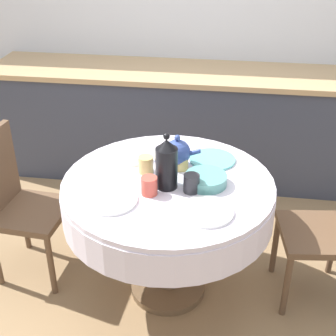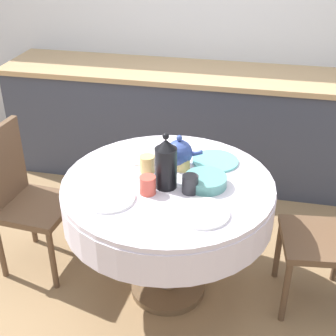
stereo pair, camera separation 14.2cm
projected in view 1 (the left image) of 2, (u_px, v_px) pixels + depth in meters
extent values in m
plane|color=#8E704C|center=(168.00, 289.00, 2.81)|extent=(12.00, 12.00, 0.00)
cube|color=silver|center=(200.00, 8.00, 3.69)|extent=(7.00, 0.05, 2.60)
cube|color=#383D4C|center=(193.00, 126.00, 3.83)|extent=(3.20, 0.60, 0.86)
cube|color=tan|center=(195.00, 73.00, 3.61)|extent=(3.24, 0.64, 0.04)
cylinder|color=brown|center=(168.00, 286.00, 2.80)|extent=(0.44, 0.44, 0.04)
cylinder|color=brown|center=(168.00, 251.00, 2.67)|extent=(0.11, 0.11, 0.51)
cylinder|color=silver|center=(168.00, 200.00, 2.50)|extent=(1.12, 1.12, 0.18)
cylinder|color=silver|center=(168.00, 184.00, 2.45)|extent=(1.11, 1.11, 0.03)
cube|color=brown|center=(317.00, 234.00, 2.58)|extent=(0.44, 0.44, 0.04)
cylinder|color=brown|center=(286.00, 286.00, 2.54)|extent=(0.04, 0.04, 0.41)
cylinder|color=brown|center=(275.00, 245.00, 2.85)|extent=(0.04, 0.04, 0.41)
cylinder|color=brown|center=(333.00, 246.00, 2.84)|extent=(0.04, 0.04, 0.41)
cube|color=brown|center=(32.00, 212.00, 2.76)|extent=(0.43, 0.43, 0.04)
cylinder|color=brown|center=(75.00, 229.00, 2.99)|extent=(0.04, 0.04, 0.41)
cylinder|color=brown|center=(51.00, 266.00, 2.69)|extent=(0.04, 0.04, 0.41)
cylinder|color=brown|center=(25.00, 222.00, 3.05)|extent=(0.04, 0.04, 0.41)
cylinder|color=white|center=(111.00, 200.00, 2.27)|extent=(0.26, 0.26, 0.01)
cylinder|color=#CC4C3D|center=(149.00, 186.00, 2.31)|extent=(0.08, 0.08, 0.09)
cylinder|color=white|center=(206.00, 212.00, 2.19)|extent=(0.26, 0.26, 0.01)
cylinder|color=#28282D|center=(191.00, 183.00, 2.33)|extent=(0.08, 0.08, 0.09)
cylinder|color=white|center=(136.00, 155.00, 2.68)|extent=(0.26, 0.26, 0.01)
cylinder|color=#DBB766|center=(146.00, 165.00, 2.50)|extent=(0.08, 0.08, 0.09)
cylinder|color=#60BCB7|center=(212.00, 159.00, 2.63)|extent=(0.26, 0.26, 0.01)
cylinder|color=#DBB766|center=(181.00, 161.00, 2.53)|extent=(0.08, 0.08, 0.09)
cylinder|color=black|center=(167.00, 168.00, 2.34)|extent=(0.11, 0.11, 0.22)
cone|color=black|center=(167.00, 144.00, 2.27)|extent=(0.10, 0.10, 0.05)
sphere|color=black|center=(167.00, 136.00, 2.25)|extent=(0.03, 0.03, 0.03)
cylinder|color=#33478E|center=(177.00, 166.00, 2.57)|extent=(0.08, 0.08, 0.01)
sphere|color=#33478E|center=(177.00, 153.00, 2.53)|extent=(0.15, 0.15, 0.15)
cylinder|color=#33478E|center=(193.00, 153.00, 2.52)|extent=(0.09, 0.03, 0.05)
sphere|color=#33478E|center=(177.00, 138.00, 2.49)|extent=(0.03, 0.03, 0.03)
cylinder|color=#569993|center=(206.00, 179.00, 2.40)|extent=(0.22, 0.22, 0.05)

